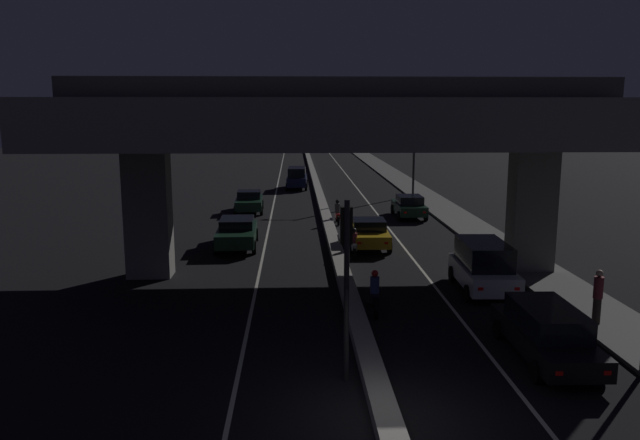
{
  "coord_description": "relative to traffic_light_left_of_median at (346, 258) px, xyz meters",
  "views": [
    {
      "loc": [
        -2.02,
        -12.96,
        6.99
      ],
      "look_at": [
        -0.61,
        20.79,
        0.91
      ],
      "focal_mm": 35.0,
      "sensor_mm": 36.0,
      "label": 1
    }
  ],
  "objects": [
    {
      "name": "elevated_overpass",
      "position": [
        0.71,
        10.47,
        3.01
      ],
      "size": [
        23.11,
        9.84,
        8.24
      ],
      "color": "gray",
      "rests_on": "ground_plane"
    },
    {
      "name": "median_divider",
      "position": [
        0.71,
        32.65,
        -3.08
      ],
      "size": [
        0.62,
        126.0,
        0.34
      ],
      "primitive_type": "cube",
      "color": "gray",
      "rests_on": "ground_plane"
    },
    {
      "name": "car_dark_blue_third_oncoming",
      "position": [
        -1.06,
        39.11,
        -2.25
      ],
      "size": [
        1.95,
        4.28,
        1.89
      ],
      "rotation": [
        0.0,
        0.0,
        -1.61
      ],
      "color": "#141938",
      "rests_on": "ground_plane"
    },
    {
      "name": "lane_line_right_inner",
      "position": [
        4.26,
        32.65,
        -3.25
      ],
      "size": [
        0.12,
        126.0,
        0.0
      ],
      "primitive_type": "cube",
      "color": "beige",
      "rests_on": "ground_plane"
    },
    {
      "name": "car_dark_green_fourth",
      "position": [
        6.12,
        24.22,
        -2.5
      ],
      "size": [
        1.88,
        4.0,
        1.45
      ],
      "rotation": [
        0.0,
        0.0,
        1.57
      ],
      "color": "black",
      "rests_on": "ground_plane"
    },
    {
      "name": "motorcycle_white_filtering_mid",
      "position": [
        1.52,
        13.63,
        -2.66
      ],
      "size": [
        0.33,
        1.88,
        1.37
      ],
      "rotation": [
        0.0,
        0.0,
        1.53
      ],
      "color": "black",
      "rests_on": "ground_plane"
    },
    {
      "name": "car_black_lead",
      "position": [
        5.75,
        1.1,
        -2.45
      ],
      "size": [
        1.92,
        4.82,
        1.53
      ],
      "rotation": [
        0.0,
        0.0,
        1.56
      ],
      "color": "black",
      "rests_on": "ground_plane"
    },
    {
      "name": "motorcycle_black_filtering_near",
      "position": [
        1.45,
        5.32,
        -2.61
      ],
      "size": [
        0.33,
        1.96,
        1.5
      ],
      "rotation": [
        0.0,
        0.0,
        1.53
      ],
      "color": "black",
      "rests_on": "ground_plane"
    },
    {
      "name": "sidewalk_right",
      "position": [
        9.08,
        25.65,
        -3.18
      ],
      "size": [
        2.58,
        126.0,
        0.13
      ],
      "primitive_type": "cube",
      "color": "#5B5956",
      "rests_on": "ground_plane"
    },
    {
      "name": "car_dark_green_second_oncoming",
      "position": [
        -4.39,
        26.81,
        -2.51
      ],
      "size": [
        2.02,
        4.19,
        1.45
      ],
      "rotation": [
        0.0,
        0.0,
        -1.54
      ],
      "color": "black",
      "rests_on": "ground_plane"
    },
    {
      "name": "traffic_light_left_of_median",
      "position": [
        0.0,
        0.0,
        0.0
      ],
      "size": [
        0.3,
        0.49,
        4.76
      ],
      "color": "black",
      "rests_on": "ground_plane"
    },
    {
      "name": "ground_plane",
      "position": [
        0.71,
        -2.35,
        -3.25
      ],
      "size": [
        200.0,
        200.0,
        0.0
      ],
      "primitive_type": "plane",
      "color": "black"
    },
    {
      "name": "street_lamp",
      "position": [
        7.97,
        34.34,
        1.89
      ],
      "size": [
        2.48,
        0.32,
        8.73
      ],
      "color": "#2D2D30",
      "rests_on": "ground_plane"
    },
    {
      "name": "car_white_second",
      "position": [
        5.97,
        7.74,
        -2.24
      ],
      "size": [
        2.13,
        4.26,
        1.93
      ],
      "rotation": [
        0.0,
        0.0,
        1.53
      ],
      "color": "silver",
      "rests_on": "ground_plane"
    },
    {
      "name": "motorcycle_red_filtering_far",
      "position": [
        1.33,
        22.19,
        -2.61
      ],
      "size": [
        0.33,
        1.88,
        1.5
      ],
      "rotation": [
        0.0,
        0.0,
        1.6
      ],
      "color": "black",
      "rests_on": "ground_plane"
    },
    {
      "name": "pedestrian_on_sidewalk",
      "position": [
        8.4,
        3.53,
        -2.2
      ],
      "size": [
        0.3,
        0.3,
        1.79
      ],
      "color": "#2D261E",
      "rests_on": "sidewalk_right"
    },
    {
      "name": "lane_line_left_inner",
      "position": [
        -2.84,
        32.65,
        -3.25
      ],
      "size": [
        0.12,
        126.0,
        0.0
      ],
      "primitive_type": "cube",
      "color": "beige",
      "rests_on": "ground_plane"
    },
    {
      "name": "car_dark_green_lead_oncoming",
      "position": [
        -4.23,
        15.88,
        -2.47
      ],
      "size": [
        2.13,
        4.68,
        1.46
      ],
      "rotation": [
        0.0,
        0.0,
        -1.55
      ],
      "color": "black",
      "rests_on": "ground_plane"
    },
    {
      "name": "car_taxi_yellow_third",
      "position": [
        2.46,
        15.64,
        -2.5
      ],
      "size": [
        2.07,
        4.42,
        1.45
      ],
      "rotation": [
        0.0,
        0.0,
        1.55
      ],
      "color": "gold",
      "rests_on": "ground_plane"
    }
  ]
}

